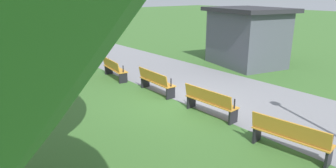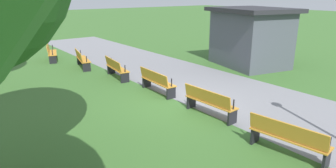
{
  "view_description": "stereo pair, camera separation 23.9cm",
  "coord_description": "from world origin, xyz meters",
  "px_view_note": "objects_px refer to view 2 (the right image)",
  "views": [
    {
      "loc": [
        7.24,
        -6.49,
        3.68
      ],
      "look_at": [
        0.0,
        -0.63,
        0.8
      ],
      "focal_mm": 31.66,
      "sensor_mm": 36.0,
      "label": 1
    },
    {
      "loc": [
        7.39,
        -6.3,
        3.68
      ],
      "look_at": [
        0.0,
        -0.63,
        0.8
      ],
      "focal_mm": 31.66,
      "sensor_mm": 36.0,
      "label": 2
    }
  ],
  "objects_px": {
    "bench_1": "(82,59)",
    "bench_2": "(116,68)",
    "bench_3": "(157,81)",
    "bench_4": "(209,102)",
    "kiosk": "(250,37)",
    "bench_0": "(51,52)",
    "bench_5": "(288,137)"
  },
  "relations": [
    {
      "from": "bench_0",
      "to": "bench_5",
      "type": "relative_size",
      "value": 1.01
    },
    {
      "from": "bench_1",
      "to": "bench_4",
      "type": "height_order",
      "value": "same"
    },
    {
      "from": "bench_2",
      "to": "bench_3",
      "type": "xyz_separation_m",
      "value": [
        2.78,
        0.24,
        0.0
      ]
    },
    {
      "from": "bench_0",
      "to": "bench_2",
      "type": "xyz_separation_m",
      "value": [
        5.45,
        1.19,
        0.0
      ]
    },
    {
      "from": "bench_3",
      "to": "bench_5",
      "type": "bearing_deg",
      "value": 0.01
    },
    {
      "from": "bench_4",
      "to": "kiosk",
      "type": "bearing_deg",
      "value": 116.26
    },
    {
      "from": "bench_3",
      "to": "bench_1",
      "type": "bearing_deg",
      "value": -170.18
    },
    {
      "from": "kiosk",
      "to": "bench_4",
      "type": "bearing_deg",
      "value": -48.16
    },
    {
      "from": "bench_5",
      "to": "kiosk",
      "type": "height_order",
      "value": "kiosk"
    },
    {
      "from": "bench_1",
      "to": "bench_4",
      "type": "relative_size",
      "value": 1.02
    },
    {
      "from": "bench_5",
      "to": "bench_2",
      "type": "bearing_deg",
      "value": 172.61
    },
    {
      "from": "bench_5",
      "to": "kiosk",
      "type": "xyz_separation_m",
      "value": [
        -6.33,
        6.72,
        1.04
      ]
    },
    {
      "from": "bench_3",
      "to": "bench_4",
      "type": "relative_size",
      "value": 1.0
    },
    {
      "from": "bench_0",
      "to": "bench_5",
      "type": "height_order",
      "value": "same"
    },
    {
      "from": "bench_1",
      "to": "bench_2",
      "type": "bearing_deg",
      "value": 22.13
    },
    {
      "from": "bench_4",
      "to": "bench_5",
      "type": "relative_size",
      "value": 0.99
    },
    {
      "from": "bench_1",
      "to": "bench_3",
      "type": "distance_m",
      "value": 5.58
    },
    {
      "from": "bench_3",
      "to": "bench_4",
      "type": "distance_m",
      "value": 2.79
    },
    {
      "from": "bench_1",
      "to": "kiosk",
      "type": "bearing_deg",
      "value": 68.72
    },
    {
      "from": "bench_3",
      "to": "bench_4",
      "type": "bearing_deg",
      "value": 2.46
    },
    {
      "from": "bench_2",
      "to": "bench_4",
      "type": "xyz_separation_m",
      "value": [
        5.58,
        0.24,
        0.0
      ]
    },
    {
      "from": "bench_2",
      "to": "bench_4",
      "type": "distance_m",
      "value": 5.58
    },
    {
      "from": "bench_1",
      "to": "bench_5",
      "type": "bearing_deg",
      "value": 14.77
    },
    {
      "from": "bench_0",
      "to": "bench_3",
      "type": "height_order",
      "value": "same"
    },
    {
      "from": "bench_0",
      "to": "bench_5",
      "type": "distance_m",
      "value": 13.87
    },
    {
      "from": "bench_0",
      "to": "bench_3",
      "type": "xyz_separation_m",
      "value": [
        8.24,
        1.42,
        0.0
      ]
    },
    {
      "from": "bench_2",
      "to": "kiosk",
      "type": "xyz_separation_m",
      "value": [
        2.03,
        6.72,
        1.04
      ]
    },
    {
      "from": "bench_1",
      "to": "bench_2",
      "type": "relative_size",
      "value": 1.01
    },
    {
      "from": "bench_2",
      "to": "bench_4",
      "type": "height_order",
      "value": "same"
    },
    {
      "from": "bench_1",
      "to": "kiosk",
      "type": "relative_size",
      "value": 0.4
    },
    {
      "from": "bench_1",
      "to": "bench_4",
      "type": "distance_m",
      "value": 8.36
    },
    {
      "from": "bench_4",
      "to": "bench_1",
      "type": "bearing_deg",
      "value": -177.56
    }
  ]
}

